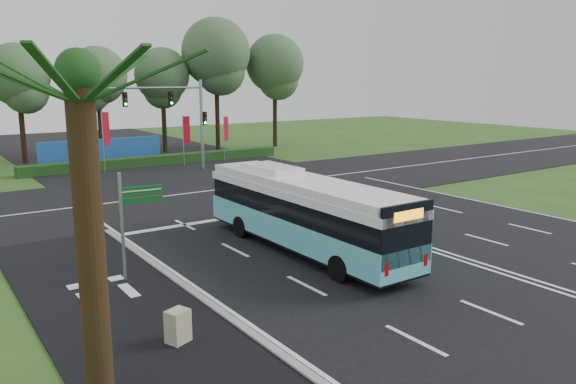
# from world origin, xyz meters

# --- Properties ---
(ground) EXTENTS (120.00, 120.00, 0.00)m
(ground) POSITION_xyz_m (0.00, 0.00, 0.00)
(ground) COLOR #254F1A
(ground) RESTS_ON ground
(road_main) EXTENTS (20.00, 120.00, 0.04)m
(road_main) POSITION_xyz_m (0.00, 0.00, 0.02)
(road_main) COLOR black
(road_main) RESTS_ON ground
(road_cross) EXTENTS (120.00, 14.00, 0.05)m
(road_cross) POSITION_xyz_m (0.00, 12.00, 0.03)
(road_cross) COLOR black
(road_cross) RESTS_ON ground
(bike_path) EXTENTS (5.00, 18.00, 0.06)m
(bike_path) POSITION_xyz_m (-12.50, -3.00, 0.03)
(bike_path) COLOR black
(bike_path) RESTS_ON ground
(kerb_strip) EXTENTS (0.25, 18.00, 0.12)m
(kerb_strip) POSITION_xyz_m (-10.10, -3.00, 0.06)
(kerb_strip) COLOR gray
(kerb_strip) RESTS_ON ground
(city_bus) EXTENTS (2.51, 11.52, 3.30)m
(city_bus) POSITION_xyz_m (-4.27, -1.67, 1.66)
(city_bus) COLOR #57BBC9
(city_bus) RESTS_ON ground
(pedestrian_signal) EXTENTS (0.32, 0.42, 3.58)m
(pedestrian_signal) POSITION_xyz_m (-11.86, 1.21, 1.96)
(pedestrian_signal) COLOR gray
(pedestrian_signal) RESTS_ON ground
(street_sign) EXTENTS (1.52, 0.25, 3.91)m
(street_sign) POSITION_xyz_m (-11.23, -0.97, 2.47)
(street_sign) COLOR gray
(street_sign) RESTS_ON ground
(utility_cabinet) EXTENTS (0.71, 0.65, 0.96)m
(utility_cabinet) POSITION_xyz_m (-11.96, -6.43, 0.48)
(utility_cabinet) COLOR #A59E85
(utility_cabinet) RESTS_ON ground
(banner_flag_left) EXTENTS (0.65, 0.32, 4.72)m
(banner_flag_left) POSITION_xyz_m (-4.86, 22.85, 3.07)
(banner_flag_left) COLOR gray
(banner_flag_left) RESTS_ON ground
(banner_flag_mid) EXTENTS (0.62, 0.10, 4.17)m
(banner_flag_mid) POSITION_xyz_m (1.59, 22.63, 2.74)
(banner_flag_mid) COLOR gray
(banner_flag_mid) RESTS_ON ground
(banner_flag_right) EXTENTS (0.55, 0.24, 3.92)m
(banner_flag_right) POSITION_xyz_m (5.87, 23.77, 2.58)
(banner_flag_right) COLOR gray
(banner_flag_right) RESTS_ON ground
(palm_tree) EXTENTS (3.20, 3.20, 7.65)m
(palm_tree) POSITION_xyz_m (-14.50, -8.00, 6.44)
(palm_tree) COLOR #382614
(palm_tree) RESTS_ON ground
(traffic_light_gantry) EXTENTS (8.41, 0.28, 7.00)m
(traffic_light_gantry) POSITION_xyz_m (0.21, 20.50, 4.66)
(traffic_light_gantry) COLOR gray
(traffic_light_gantry) RESTS_ON ground
(hedge) EXTENTS (22.00, 1.20, 0.80)m
(hedge) POSITION_xyz_m (0.00, 24.50, 0.40)
(hedge) COLOR #163513
(hedge) RESTS_ON ground
(blue_hoarding) EXTENTS (10.00, 0.30, 2.20)m
(blue_hoarding) POSITION_xyz_m (-4.00, 27.00, 1.10)
(blue_hoarding) COLOR #1C509A
(blue_hoarding) RESTS_ON ground
(eucalyptus_row) EXTENTS (41.55, 7.69, 12.95)m
(eucalyptus_row) POSITION_xyz_m (-1.34, 30.81, 8.27)
(eucalyptus_row) COLOR black
(eucalyptus_row) RESTS_ON ground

